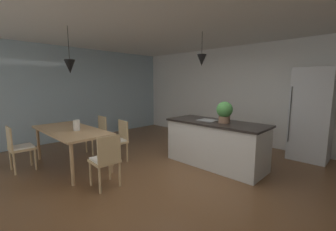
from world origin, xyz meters
The scene contains 15 objects.
ground_plane centered at (0.00, 0.00, -0.02)m, with size 10.00×8.40×0.04m, color brown.
ceiling_slab centered at (0.00, 0.00, 2.76)m, with size 10.00×8.40×0.12m, color white.
wall_back_kitchen centered at (0.00, 3.26, 1.35)m, with size 10.00×0.12×2.70m, color white.
window_wall_left_glazing centered at (-4.06, 0.00, 1.35)m, with size 0.06×8.40×2.70m, color #9EB7C6.
dining_table centered at (-1.91, -0.94, 0.69)m, with size 1.96×0.87×0.75m.
chair_near_left centered at (-2.35, -1.74, 0.47)m, with size 0.40×0.40×0.87m.
chair_kitchen_end centered at (-0.56, -0.94, 0.47)m, with size 0.42×0.42×0.87m.
chair_far_left centered at (-2.35, -0.13, 0.47)m, with size 0.42×0.42×0.87m.
chair_far_right centered at (-1.47, -0.13, 0.47)m, with size 0.44×0.44×0.87m.
kitchen_island centered at (0.15, 1.13, 0.46)m, with size 2.00×0.84×0.91m.
refrigerator centered at (1.44, 2.86, 1.00)m, with size 0.74×0.67×2.00m.
pendant_over_table centered at (-1.74, -0.94, 1.97)m, with size 0.20×0.20×0.86m.
pendant_over_island_main centered at (-0.24, 1.13, 2.14)m, with size 0.19×0.19×0.68m.
potted_plant_on_island centered at (0.33, 1.13, 1.13)m, with size 0.31×0.31×0.42m.
vase_on_dining_table centered at (-1.70, -0.90, 0.86)m, with size 0.12×0.12×0.21m.
Camera 1 is at (2.45, -2.62, 1.66)m, focal length 23.22 mm.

